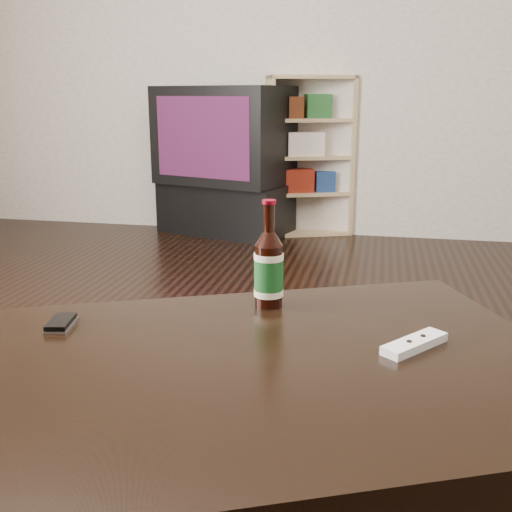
% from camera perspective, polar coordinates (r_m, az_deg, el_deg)
% --- Properties ---
extents(floor, '(5.00, 6.00, 0.01)m').
position_cam_1_polar(floor, '(1.76, -13.03, -19.50)').
color(floor, black).
rests_on(floor, ground).
extents(wall_back, '(5.00, 0.02, 2.70)m').
position_cam_1_polar(wall_back, '(4.38, 3.44, 19.85)').
color(wall_back, '#B5AD9D').
rests_on(wall_back, ground).
extents(tv_stand, '(1.02, 0.72, 0.37)m').
position_cam_1_polar(tv_stand, '(4.41, -2.90, 4.61)').
color(tv_stand, black).
rests_on(tv_stand, floor).
extents(tv, '(1.03, 0.81, 0.68)m').
position_cam_1_polar(tv, '(4.34, -3.01, 11.41)').
color(tv, black).
rests_on(tv, tv_stand).
extents(bookshelf, '(0.66, 0.47, 1.12)m').
position_cam_1_polar(bookshelf, '(4.37, 4.93, 9.73)').
color(bookshelf, tan).
rests_on(bookshelf, floor).
extents(coffee_table, '(1.56, 1.27, 0.51)m').
position_cam_1_polar(coffee_table, '(1.14, -4.99, -13.47)').
color(coffee_table, black).
rests_on(coffee_table, floor).
extents(beer_bottle, '(0.07, 0.07, 0.25)m').
position_cam_1_polar(beer_bottle, '(1.38, 1.22, -1.27)').
color(beer_bottle, black).
rests_on(beer_bottle, coffee_table).
extents(phone, '(0.06, 0.10, 0.02)m').
position_cam_1_polar(phone, '(1.34, -18.08, -6.11)').
color(phone, '#B5B4B7').
rests_on(phone, coffee_table).
extents(remote, '(0.13, 0.15, 0.02)m').
position_cam_1_polar(remote, '(1.22, 14.86, -8.07)').
color(remote, white).
rests_on(remote, coffee_table).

